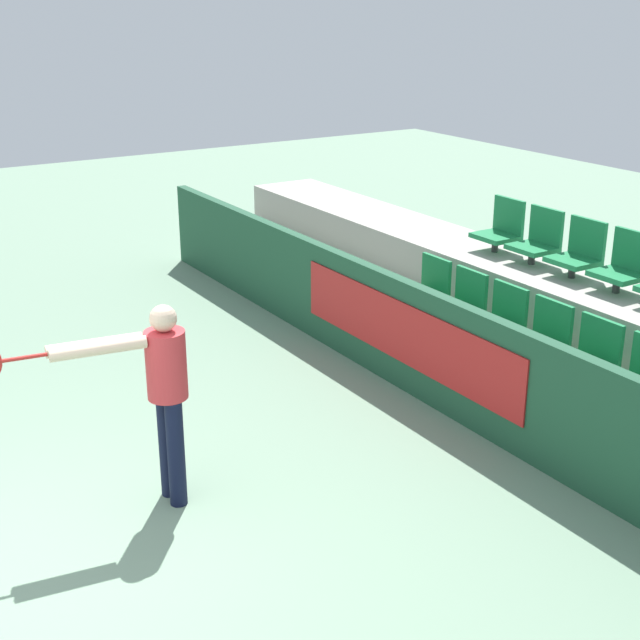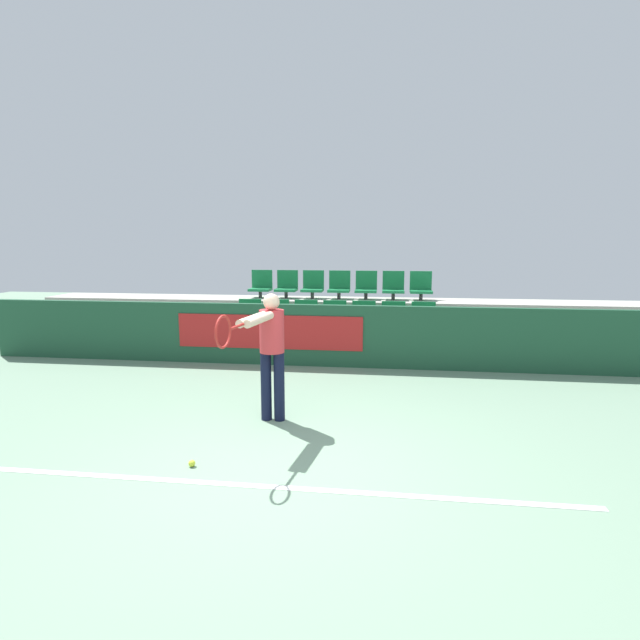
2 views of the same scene
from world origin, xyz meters
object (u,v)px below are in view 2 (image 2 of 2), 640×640
at_px(stadium_chair_0, 249,316).
at_px(stadium_chair_6, 424,320).
at_px(stadium_chair_12, 393,287).
at_px(stadium_chair_7, 261,285).
at_px(stadium_chair_5, 393,319).
at_px(tennis_player, 269,345).
at_px(stadium_chair_9, 313,286).
at_px(stadium_chair_11, 366,287).
at_px(stadium_chair_2, 305,317).
at_px(stadium_chair_4, 364,318).
at_px(stadium_chair_3, 334,318).
at_px(stadium_chair_1, 277,317).
at_px(stadium_chair_13, 421,287).
at_px(stadium_chair_8, 287,286).
at_px(stadium_chair_10, 339,286).
at_px(tennis_ball, 192,463).

xyz_separation_m(stadium_chair_0, stadium_chair_6, (3.25, 0.00, 0.00)).
xyz_separation_m(stadium_chair_0, stadium_chair_12, (2.71, 0.96, 0.50)).
height_order(stadium_chair_6, stadium_chair_7, stadium_chair_7).
relative_size(stadium_chair_5, tennis_player, 0.36).
height_order(stadium_chair_9, stadium_chair_11, same).
bearing_deg(stadium_chair_7, stadium_chair_2, -41.54).
distance_m(stadium_chair_4, stadium_chair_9, 1.53).
xyz_separation_m(stadium_chair_5, stadium_chair_11, (-0.54, 0.96, 0.50)).
distance_m(stadium_chair_3, stadium_chair_4, 0.54).
xyz_separation_m(stadium_chair_7, stadium_chair_11, (2.17, 0.00, 0.00)).
distance_m(stadium_chair_1, stadium_chair_9, 1.21).
bearing_deg(stadium_chair_2, tennis_player, -87.76).
distance_m(stadium_chair_2, tennis_player, 3.48).
height_order(stadium_chair_13, tennis_player, stadium_chair_13).
distance_m(stadium_chair_3, stadium_chair_11, 1.21).
bearing_deg(stadium_chair_2, stadium_chair_4, 0.00).
height_order(stadium_chair_1, stadium_chair_8, stadium_chair_8).
bearing_deg(stadium_chair_5, stadium_chair_10, 138.46).
relative_size(stadium_chair_8, stadium_chair_11, 1.00).
height_order(stadium_chair_2, stadium_chair_9, stadium_chair_9).
bearing_deg(stadium_chair_4, stadium_chair_9, 138.46).
relative_size(stadium_chair_0, stadium_chair_2, 1.00).
bearing_deg(stadium_chair_7, stadium_chair_13, 0.00).
relative_size(stadium_chair_11, stadium_chair_13, 1.00).
bearing_deg(stadium_chair_1, tennis_player, -78.96).
relative_size(stadium_chair_5, stadium_chair_13, 1.00).
distance_m(stadium_chair_6, stadium_chair_9, 2.42).
relative_size(stadium_chair_2, stadium_chair_9, 1.00).
relative_size(stadium_chair_3, stadium_chair_9, 1.00).
height_order(stadium_chair_3, tennis_player, tennis_player).
xyz_separation_m(stadium_chair_7, stadium_chair_12, (2.71, 0.00, 0.00)).
bearing_deg(stadium_chair_11, stadium_chair_13, 0.00).
bearing_deg(stadium_chair_8, stadium_chair_3, -41.54).
bearing_deg(stadium_chair_12, stadium_chair_6, -60.56).
xyz_separation_m(stadium_chair_9, stadium_chair_13, (2.17, 0.00, 0.00)).
relative_size(stadium_chair_5, stadium_chair_9, 1.00).
distance_m(stadium_chair_12, tennis_ball, 6.15).
relative_size(stadium_chair_4, stadium_chair_5, 1.00).
distance_m(stadium_chair_1, stadium_chair_11, 1.95).
bearing_deg(stadium_chair_7, stadium_chair_8, 0.00).
bearing_deg(tennis_player, stadium_chair_8, 106.85).
bearing_deg(stadium_chair_3, stadium_chair_12, 41.54).
bearing_deg(stadium_chair_10, stadium_chair_0, -149.43).
relative_size(stadium_chair_6, stadium_chair_9, 1.00).
bearing_deg(stadium_chair_3, stadium_chair_0, 180.00).
bearing_deg(stadium_chair_1, stadium_chair_10, 41.54).
xyz_separation_m(stadium_chair_4, stadium_chair_6, (1.08, 0.00, 0.00)).
xyz_separation_m(stadium_chair_1, stadium_chair_4, (1.63, 0.00, 0.00)).
relative_size(stadium_chair_7, tennis_ball, 8.53).
relative_size(stadium_chair_1, stadium_chair_11, 1.00).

